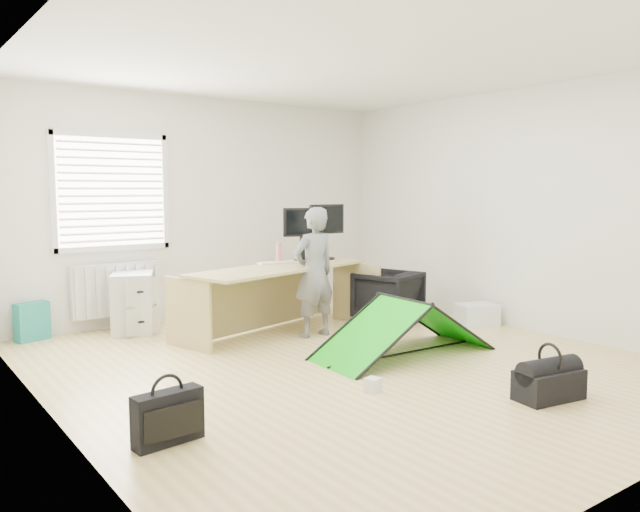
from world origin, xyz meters
TOP-DOWN VIEW (x-y plane):
  - ground at (0.00, 0.00)m, footprint 5.50×5.50m
  - back_wall at (0.00, 2.75)m, footprint 5.00×0.02m
  - window at (-1.20, 2.71)m, footprint 1.20×0.06m
  - radiator at (-1.20, 2.67)m, footprint 1.00×0.12m
  - desk at (0.13, 1.32)m, footprint 2.29×1.23m
  - filing_cabinet at (-1.12, 2.37)m, footprint 0.63×0.70m
  - monitor_left at (0.64, 1.61)m, footprint 0.48×0.25m
  - monitor_right at (0.97, 1.61)m, footprint 0.51×0.13m
  - keyboard at (0.28, 1.59)m, footprint 0.46×0.22m
  - thermos at (0.32, 1.63)m, footprint 0.07×0.07m
  - office_chair at (1.52, 1.10)m, footprint 0.83×0.84m
  - person at (0.38, 1.03)m, footprint 0.51×0.34m
  - kite at (0.62, -0.10)m, footprint 1.79×0.86m
  - storage_crate at (2.23, 0.34)m, footprint 0.52×0.44m
  - tote_bag at (-2.11, 2.63)m, footprint 0.37×0.24m
  - laptop_bag at (-2.03, -0.75)m, footprint 0.46×0.18m
  - white_box at (-0.33, -0.75)m, footprint 0.13×0.13m
  - duffel_bag at (0.61, -1.68)m, footprint 0.56×0.35m

SIDE VIEW (x-z plane):
  - ground at x=0.00m, z-range 0.00..0.00m
  - white_box at x=-0.33m, z-range 0.00..0.11m
  - duffel_bag at x=0.61m, z-range 0.00..0.23m
  - storage_crate at x=2.23m, z-range 0.00..0.25m
  - laptop_bag at x=-2.03m, z-range 0.00..0.33m
  - tote_bag at x=-2.11m, z-range 0.00..0.40m
  - kite at x=0.62m, z-range 0.00..0.54m
  - office_chair at x=1.52m, z-range 0.00..0.62m
  - filing_cabinet at x=-1.12m, z-range 0.00..0.67m
  - desk at x=0.13m, z-range 0.00..0.75m
  - radiator at x=-1.20m, z-range 0.15..0.75m
  - person at x=0.38m, z-range 0.00..1.39m
  - keyboard at x=0.28m, z-range 0.75..0.77m
  - thermos at x=0.32m, z-range 0.75..0.97m
  - monitor_left at x=0.64m, z-range 0.75..1.20m
  - monitor_right at x=0.97m, z-range 0.75..1.23m
  - back_wall at x=0.00m, z-range 0.00..2.70m
  - window at x=-1.20m, z-range 0.95..2.15m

